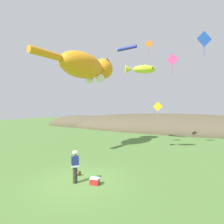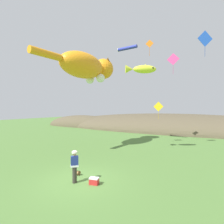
# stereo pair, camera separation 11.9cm
# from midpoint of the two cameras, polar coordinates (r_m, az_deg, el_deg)

# --- Properties ---
(ground_plane) EXTENTS (120.00, 120.00, 0.00)m
(ground_plane) POSITION_cam_midpoint_polar(r_m,az_deg,el_deg) (10.73, -10.93, -21.32)
(ground_plane) COLOR #517A38
(distant_hill_ridge) EXTENTS (54.65, 15.42, 6.37)m
(distant_hill_ridge) POSITION_cam_midpoint_polar(r_m,az_deg,el_deg) (36.12, 13.62, -5.50)
(distant_hill_ridge) COLOR brown
(distant_hill_ridge) RESTS_ON ground
(festival_attendant) EXTENTS (0.48, 0.48, 1.77)m
(festival_attendant) POSITION_cam_midpoint_polar(r_m,az_deg,el_deg) (10.25, -12.30, -16.75)
(festival_attendant) COLOR #332D28
(festival_attendant) RESTS_ON ground
(kite_spool) EXTENTS (0.15, 0.28, 0.28)m
(kite_spool) POSITION_cam_midpoint_polar(r_m,az_deg,el_deg) (11.52, -11.15, -18.99)
(kite_spool) COLOR olive
(kite_spool) RESTS_ON ground
(picnic_cooler) EXTENTS (0.55, 0.43, 0.36)m
(picnic_cooler) POSITION_cam_midpoint_polar(r_m,az_deg,el_deg) (10.17, -6.04, -21.50)
(picnic_cooler) COLOR red
(picnic_cooler) RESTS_ON ground
(kite_giant_cat) EXTENTS (3.61, 9.95, 3.04)m
(kite_giant_cat) POSITION_cam_midpoint_polar(r_m,az_deg,el_deg) (18.96, -8.33, 14.38)
(kite_giant_cat) COLOR orange
(kite_fish_windsock) EXTENTS (2.77, 1.98, 0.84)m
(kite_fish_windsock) POSITION_cam_midpoint_polar(r_m,az_deg,el_deg) (16.27, 9.23, 13.64)
(kite_fish_windsock) COLOR yellow
(kite_tube_streamer) EXTENTS (2.42, 0.61, 0.44)m
(kite_tube_streamer) POSITION_cam_midpoint_polar(r_m,az_deg,el_deg) (20.97, 4.57, 20.04)
(kite_tube_streamer) COLOR #2633A5
(kite_diamond_orange) EXTENTS (0.85, 0.21, 1.76)m
(kite_diamond_orange) POSITION_cam_midpoint_polar(r_m,az_deg,el_deg) (20.95, 11.82, 20.91)
(kite_diamond_orange) COLOR orange
(kite_diamond_blue) EXTENTS (1.25, 0.86, 2.40)m
(kite_diamond_blue) POSITION_cam_midpoint_polar(r_m,az_deg,el_deg) (19.49, 27.76, 20.32)
(kite_diamond_blue) COLOR blue
(kite_diamond_pink) EXTENTS (1.20, 0.10, 2.10)m
(kite_diamond_pink) POSITION_cam_midpoint_polar(r_m,az_deg,el_deg) (19.40, 19.01, 15.90)
(kite_diamond_pink) COLOR #E53F8C
(kite_diamond_gold) EXTENTS (1.13, 0.13, 2.04)m
(kite_diamond_gold) POSITION_cam_midpoint_polar(r_m,az_deg,el_deg) (21.12, 14.56, 1.68)
(kite_diamond_gold) COLOR yellow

